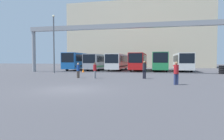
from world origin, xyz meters
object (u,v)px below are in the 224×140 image
(bus_slot_0, at_px, (78,60))
(bus_slot_1, at_px, (99,61))
(pedestrian_near_right, at_px, (78,70))
(bus_slot_5, at_px, (183,61))
(traffic_cone, at_px, (83,70))
(lamp_post, at_px, (54,42))
(bus_slot_3, at_px, (139,61))
(bus_slot_4, at_px, (160,61))
(tire_stack, at_px, (223,70))
(bus_slot_2, at_px, (118,61))
(pedestrian_far_center, at_px, (95,70))
(pedestrian_near_center, at_px, (176,73))
(pedestrian_near_left, at_px, (144,69))

(bus_slot_0, relative_size, bus_slot_1, 0.86)
(bus_slot_1, bearing_deg, pedestrian_near_right, -80.42)
(bus_slot_5, bearing_deg, traffic_cone, -154.47)
(traffic_cone, relative_size, lamp_post, 0.07)
(bus_slot_3, relative_size, bus_slot_4, 1.19)
(bus_slot_0, distance_m, bus_slot_3, 11.94)
(bus_slot_3, relative_size, traffic_cone, 19.39)
(bus_slot_4, relative_size, tire_stack, 8.36)
(pedestrian_near_right, xyz_separation_m, traffic_cone, (-3.23, 10.02, -0.55))
(bus_slot_0, xyz_separation_m, bus_slot_2, (7.94, 0.61, -0.14))
(bus_slot_0, relative_size, bus_slot_5, 0.94)
(bus_slot_4, bearing_deg, tire_stack, -39.24)
(bus_slot_2, height_order, lamp_post, lamp_post)
(bus_slot_3, distance_m, bus_slot_4, 4.08)
(bus_slot_1, height_order, bus_slot_3, bus_slot_3)
(bus_slot_3, distance_m, lamp_post, 16.24)
(pedestrian_far_center, xyz_separation_m, traffic_cone, (-5.12, 10.00, -0.58))
(pedestrian_far_center, bearing_deg, bus_slot_4, 154.49)
(bus_slot_2, distance_m, lamp_post, 13.42)
(pedestrian_far_center, xyz_separation_m, pedestrian_near_right, (-1.88, -0.01, -0.03))
(bus_slot_5, xyz_separation_m, lamp_post, (-19.80, -10.13, 2.95))
(tire_stack, bearing_deg, pedestrian_near_center, -117.42)
(bus_slot_2, distance_m, pedestrian_near_center, 23.82)
(bus_slot_3, height_order, traffic_cone, bus_slot_3)
(bus_slot_0, bearing_deg, pedestrian_far_center, -62.80)
(bus_slot_0, bearing_deg, pedestrian_near_left, -49.91)
(tire_stack, xyz_separation_m, lamp_post, (-24.28, -2.88, 4.14))
(traffic_cone, bearing_deg, tire_stack, 1.13)
(pedestrian_near_left, bearing_deg, pedestrian_far_center, -135.90)
(bus_slot_0, bearing_deg, traffic_cone, -62.65)
(bus_slot_1, xyz_separation_m, pedestrian_near_center, (12.81, -22.31, -0.81))
(tire_stack, distance_m, lamp_post, 24.80)
(pedestrian_near_left, distance_m, lamp_post, 16.07)
(bus_slot_1, xyz_separation_m, bus_slot_3, (7.94, 0.06, 0.09))
(bus_slot_0, distance_m, pedestrian_far_center, 19.55)
(pedestrian_far_center, distance_m, lamp_post, 12.26)
(bus_slot_2, relative_size, traffic_cone, 18.50)
(pedestrian_near_left, xyz_separation_m, pedestrian_near_right, (-7.03, -0.66, -0.12))
(bus_slot_3, bearing_deg, pedestrian_far_center, -99.30)
(bus_slot_4, bearing_deg, pedestrian_near_left, -96.20)
(bus_slot_2, xyz_separation_m, bus_slot_3, (3.97, 0.27, 0.08))
(pedestrian_far_center, distance_m, traffic_cone, 11.25)
(bus_slot_0, height_order, traffic_cone, bus_slot_0)
(pedestrian_near_left, bearing_deg, lamp_post, -169.19)
(pedestrian_near_right, bearing_deg, bus_slot_4, 32.14)
(bus_slot_5, distance_m, lamp_post, 22.44)
(bus_slot_5, height_order, pedestrian_near_left, bus_slot_5)
(pedestrian_near_right, bearing_deg, bus_slot_3, 44.23)
(bus_slot_0, bearing_deg, bus_slot_1, 11.63)
(bus_slot_3, relative_size, tire_stack, 9.91)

